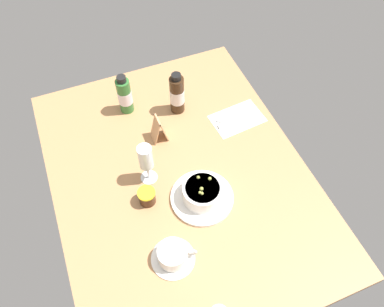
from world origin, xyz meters
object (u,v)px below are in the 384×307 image
object	(u,v)px
cutlery_setting	(236,118)
coffee_cup	(173,255)
wine_glass	(146,159)
sauce_bottle_green	(125,95)
sauce_bottle_brown	(177,94)
menu_card	(159,129)
jam_jar	(147,197)
porridge_bowl	(202,193)

from	to	relation	value
cutlery_setting	coffee_cup	bearing A→B (deg)	135.70
wine_glass	sauce_bottle_green	bearing A→B (deg)	-3.40
coffee_cup	wine_glass	bearing A→B (deg)	-4.13
cutlery_setting	coffee_cup	distance (cm)	58.53
sauce_bottle_brown	menu_card	world-z (taller)	sauce_bottle_brown
jam_jar	sauce_bottle_green	size ratio (longest dim) A/B	0.34
cutlery_setting	sauce_bottle_brown	xyz separation A→B (cm)	(12.81, 18.83, 7.92)
porridge_bowl	menu_card	xyz separation A→B (cm)	(28.82, 4.53, 1.93)
sauce_bottle_brown	sauce_bottle_green	xyz separation A→B (cm)	(7.24, 17.95, -0.54)
jam_jar	menu_card	bearing A→B (deg)	-27.83
menu_card	sauce_bottle_green	bearing A→B (deg)	21.70
jam_jar	menu_card	distance (cm)	26.14
porridge_bowl	jam_jar	world-z (taller)	porridge_bowl
wine_glass	sauce_bottle_green	world-z (taller)	sauce_bottle_green
porridge_bowl	sauce_bottle_green	size ratio (longest dim) A/B	1.21
sauce_bottle_green	menu_card	xyz separation A→B (cm)	(-17.73, -7.05, -2.39)
porridge_bowl	sauce_bottle_brown	xyz separation A→B (cm)	(39.30, -6.36, 4.86)
jam_jar	sauce_bottle_green	bearing A→B (deg)	-7.13
sauce_bottle_brown	menu_card	bearing A→B (deg)	133.90
wine_glass	cutlery_setting	bearing A→B (deg)	-72.25
jam_jar	sauce_bottle_brown	bearing A→B (deg)	-34.53
porridge_bowl	menu_card	bearing A→B (deg)	8.94
porridge_bowl	jam_jar	distance (cm)	17.67
menu_card	sauce_bottle_brown	bearing A→B (deg)	-46.10
coffee_cup	sauce_bottle_green	xyz separation A→B (cm)	(61.90, -4.05, 4.64)
wine_glass	menu_card	world-z (taller)	wine_glass
sauce_bottle_brown	sauce_bottle_green	size ratio (longest dim) A/B	1.06
sauce_bottle_brown	menu_card	distance (cm)	15.40
coffee_cup	sauce_bottle_green	world-z (taller)	sauce_bottle_green
coffee_cup	menu_card	xyz separation A→B (cm)	(44.17, -11.11, 2.25)
sauce_bottle_brown	sauce_bottle_green	world-z (taller)	sauce_bottle_brown
sauce_bottle_green	menu_card	size ratio (longest dim) A/B	1.59
cutlery_setting	jam_jar	xyz separation A→B (cm)	(-20.69, 41.88, 2.59)
coffee_cup	jam_jar	size ratio (longest dim) A/B	2.37
jam_jar	sauce_bottle_green	world-z (taller)	sauce_bottle_green
cutlery_setting	sauce_bottle_green	bearing A→B (deg)	61.40
sauce_bottle_green	cutlery_setting	bearing A→B (deg)	-118.60
coffee_cup	cutlery_setting	bearing A→B (deg)	-44.30
coffee_cup	wine_glass	xyz separation A→B (cm)	(29.45, -2.13, 8.13)
porridge_bowl	wine_glass	xyz separation A→B (cm)	(14.09, 13.51, 7.81)
porridge_bowl	cutlery_setting	size ratio (longest dim) A/B	1.01
coffee_cup	sauce_bottle_green	distance (cm)	62.21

